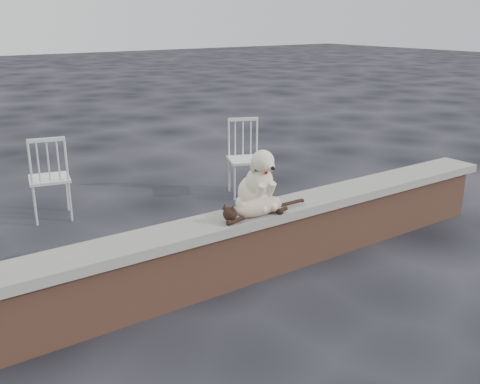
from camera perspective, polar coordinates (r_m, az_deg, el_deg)
ground at (r=4.71m, az=-0.46°, el=-9.16°), size 60.00×60.00×0.00m
brick_wall at (r=4.60m, az=-0.47°, el=-6.39°), size 6.00×0.30×0.50m
capstone at (r=4.49m, az=-0.48°, el=-3.01°), size 6.20×0.40×0.08m
dog at (r=4.56m, az=1.58°, el=1.47°), size 0.39×0.49×0.54m
cat at (r=4.46m, az=1.89°, el=-1.47°), size 1.00×0.31×0.17m
chair_c at (r=6.30m, az=-19.26°, el=1.49°), size 0.67×0.67×0.94m
chair_d at (r=6.74m, az=0.64°, el=3.53°), size 0.74×0.74×0.94m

